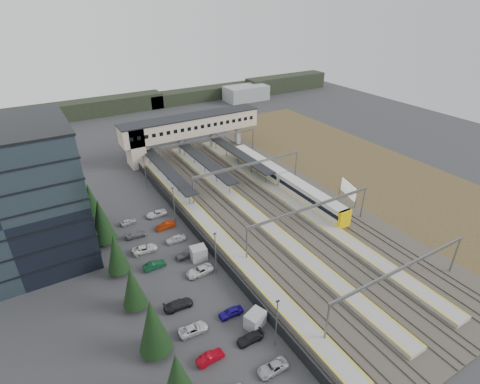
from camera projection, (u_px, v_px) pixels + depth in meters
ground at (234, 235)px, 72.74m from camera, size 220.00×220.00×0.00m
office_building at (1, 202)px, 59.80m from camera, size 24.30×18.30×24.30m
conifer_row at (122, 264)px, 57.62m from camera, size 4.42×49.82×9.50m
car_park at (182, 274)px, 61.92m from camera, size 10.69×44.41×1.29m
lampposts at (192, 225)px, 68.02m from camera, size 0.50×53.25×8.07m
fence at (192, 228)px, 73.11m from camera, size 0.08×90.00×2.00m
relay_cabin_near at (255, 320)px, 52.63m from camera, size 3.38×2.94×2.36m
relay_cabin_far at (199, 253)px, 65.80m from camera, size 2.92×2.53×2.45m
rail_corridor at (260, 210)px, 80.57m from camera, size 34.00×90.00×0.92m
canopies at (204, 161)px, 94.41m from camera, size 23.10×30.00×3.28m
footbridge at (182, 129)px, 104.14m from camera, size 40.40×6.40×11.20m
gantries at (276, 187)px, 77.54m from camera, size 28.40×62.28×7.17m
train at (284, 180)px, 88.92m from camera, size 2.95×41.06×3.72m
billboard at (348, 190)px, 81.88m from camera, size 1.75×5.79×5.07m
scrub_east at (375, 174)px, 96.73m from camera, size 34.00×120.00×0.06m
treeline_far at (171, 99)px, 151.73m from camera, size 170.00×19.00×7.00m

